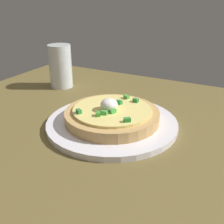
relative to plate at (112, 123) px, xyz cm
name	(u,v)px	position (x,y,z in cm)	size (l,w,h in cm)	color
dining_table	(110,149)	(-3.00, 6.77, -2.03)	(99.13, 88.57, 2.81)	brown
plate	(112,123)	(0.00, 0.00, 0.00)	(28.04, 28.04, 1.24)	white
pizza	(112,115)	(0.00, 0.03, 2.04)	(20.17, 20.17, 5.27)	tan
cup_near	(61,69)	(25.70, -16.12, 4.88)	(6.67, 6.67, 12.54)	silver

